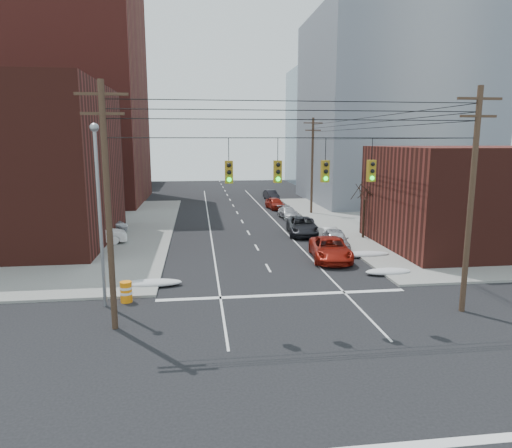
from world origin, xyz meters
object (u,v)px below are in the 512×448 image
object	(u,v)px
lot_car_a	(97,235)
lot_car_b	(100,225)
parked_car_c	(303,226)
parked_car_f	(271,195)
red_pickup	(330,249)
construction_barrel	(126,292)
parked_car_b	(331,235)
parked_car_e	(275,203)
parked_car_d	(288,213)
lot_car_d	(66,226)
lot_car_c	(37,232)
parked_car_a	(336,240)

from	to	relation	value
lot_car_a	lot_car_b	world-z (taller)	lot_car_a
parked_car_c	parked_car_f	size ratio (longest dim) A/B	1.36
red_pickup	construction_barrel	xyz separation A→B (m)	(-13.28, -7.10, -0.21)
lot_car_a	construction_barrel	size ratio (longest dim) A/B	4.17
red_pickup	parked_car_f	size ratio (longest dim) A/B	1.36
parked_car_b	parked_car_c	size ratio (longest dim) A/B	0.66
parked_car_e	lot_car_b	xyz separation A→B (m)	(-18.49, -13.29, 0.12)
lot_car_b	construction_barrel	xyz separation A→B (m)	(5.04, -18.49, -0.27)
red_pickup	lot_car_b	world-z (taller)	red_pickup
lot_car_a	parked_car_c	bearing A→B (deg)	-93.64
red_pickup	parked_car_d	bearing A→B (deg)	96.22
parked_car_e	parked_car_b	bearing A→B (deg)	-93.31
lot_car_d	lot_car_c	bearing A→B (deg)	163.98
lot_car_c	parked_car_b	bearing A→B (deg)	-122.64
parked_car_b	parked_car_d	xyz separation A→B (m)	(-1.17, 12.32, -0.01)
lot_car_b	lot_car_d	world-z (taller)	lot_car_b
parked_car_b	parked_car_c	xyz separation A→B (m)	(-1.60, 3.52, 0.17)
lot_car_c	lot_car_a	bearing A→B (deg)	-135.50
parked_car_f	lot_car_b	world-z (taller)	lot_car_b
parked_car_d	lot_car_c	distance (m)	25.06
lot_car_b	parked_car_b	bearing A→B (deg)	-118.14
parked_car_a	lot_car_d	bearing A→B (deg)	167.36
red_pickup	construction_barrel	bearing A→B (deg)	-144.15
parked_car_c	lot_car_c	xyz separation A→B (m)	(-22.98, -0.14, 0.05)
red_pickup	parked_car_d	world-z (taller)	red_pickup
parked_car_c	parked_car_d	size ratio (longest dim) A/B	1.34
construction_barrel	parked_car_d	bearing A→B (deg)	61.04
red_pickup	parked_car_e	size ratio (longest dim) A/B	1.33
red_pickup	lot_car_d	world-z (taller)	red_pickup
parked_car_c	parked_car_e	distance (m)	15.77
construction_barrel	lot_car_b	bearing A→B (deg)	105.24
lot_car_a	lot_car_b	distance (m)	4.70
parked_car_a	red_pickup	bearing A→B (deg)	-105.53
lot_car_d	parked_car_d	bearing A→B (deg)	-62.65
parked_car_e	lot_car_a	size ratio (longest dim) A/B	0.91
parked_car_e	parked_car_d	bearing A→B (deg)	-95.31
lot_car_a	parked_car_e	bearing A→B (deg)	-55.39
parked_car_b	parked_car_e	world-z (taller)	parked_car_e
parked_car_c	lot_car_c	size ratio (longest dim) A/B	1.20
parked_car_a	construction_barrel	xyz separation A→B (m)	(-14.64, -10.24, -0.19)
red_pickup	parked_car_b	bearing A→B (deg)	80.91
parked_car_b	lot_car_c	bearing A→B (deg)	166.35
parked_car_d	parked_car_f	xyz separation A→B (m)	(0.68, 16.16, 0.07)
parked_car_a	lot_car_d	world-z (taller)	parked_car_a
red_pickup	parked_car_e	xyz separation A→B (m)	(0.18, 24.68, -0.06)
construction_barrel	lot_car_d	bearing A→B (deg)	113.38
parked_car_c	lot_car_c	bearing A→B (deg)	-172.95
parked_car_b	parked_car_f	distance (m)	28.49
parked_car_a	lot_car_c	bearing A→B (deg)	174.92
parked_car_d	lot_car_c	bearing A→B (deg)	-163.40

